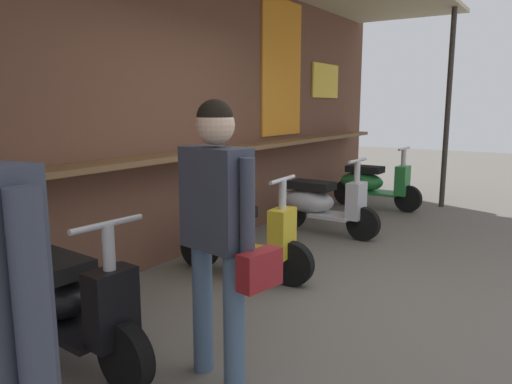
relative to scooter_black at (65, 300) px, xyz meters
name	(u,v)px	position (x,y,z in m)	size (l,w,h in m)	color
ground_plane	(341,299)	(1.84, -1.08, -0.39)	(29.26, 29.26, 0.00)	#605B54
market_stall_facade	(166,86)	(1.84, 0.81, 1.39)	(10.45, 2.09, 3.24)	brown
scooter_black	(65,300)	(0.00, 0.00, 0.00)	(0.50, 1.40, 0.97)	black
scooter_yellow	(236,235)	(1.86, 0.00, 0.00)	(0.49, 1.40, 0.97)	gold
scooter_silver	(320,203)	(3.67, 0.00, 0.00)	(0.46, 1.40, 0.97)	#B2B5BA
scooter_green	(372,183)	(5.54, 0.00, 0.00)	(0.46, 1.40, 0.97)	#237533
shopper_with_handbag	(218,217)	(0.32, -0.97, 0.59)	(0.31, 0.66, 1.62)	slate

